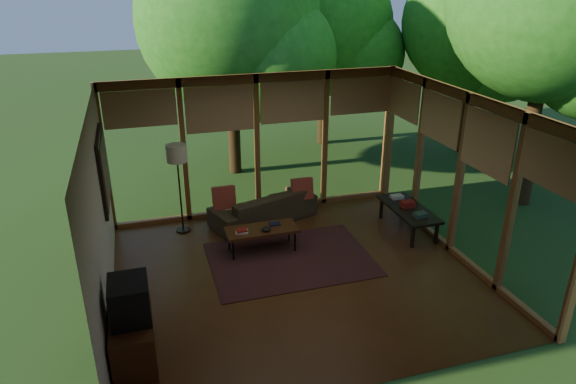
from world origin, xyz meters
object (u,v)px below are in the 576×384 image
object	(u,v)px
side_console	(408,210)
media_cabinet	(133,339)
television	(129,300)
coffee_table	(262,230)
sofa	(264,207)
floor_lamp	(177,158)

from	to	relation	value
side_console	media_cabinet	bearing A→B (deg)	-156.58
television	coffee_table	bearing A→B (deg)	45.28
sofa	media_cabinet	xyz separation A→B (m)	(-2.45, -3.25, 0.01)
sofa	side_console	bearing A→B (deg)	135.84
sofa	coffee_table	size ratio (longest dim) A/B	1.67
side_console	coffee_table	bearing A→B (deg)	179.45
television	coffee_table	size ratio (longest dim) A/B	0.46
sofa	floor_lamp	size ratio (longest dim) A/B	1.21
floor_lamp	side_console	distance (m)	4.23
floor_lamp	media_cabinet	bearing A→B (deg)	-105.81
television	floor_lamp	world-z (taller)	floor_lamp
media_cabinet	side_console	world-z (taller)	media_cabinet
media_cabinet	sofa	bearing A→B (deg)	53.04
sofa	television	bearing A→B (deg)	34.39
sofa	side_console	size ratio (longest dim) A/B	1.43
sofa	side_console	distance (m)	2.68
coffee_table	sofa	bearing A→B (deg)	74.34
sofa	television	size ratio (longest dim) A/B	3.64
floor_lamp	coffee_table	bearing A→B (deg)	-43.53
sofa	coffee_table	distance (m)	1.17
media_cabinet	side_console	distance (m)	5.31
media_cabinet	coffee_table	bearing A→B (deg)	45.01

